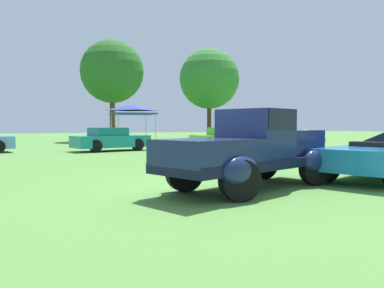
{
  "coord_description": "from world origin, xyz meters",
  "views": [
    {
      "loc": [
        -3.53,
        -7.7,
        1.37
      ],
      "look_at": [
        0.36,
        2.06,
        0.86
      ],
      "focal_mm": 36.87,
      "sensor_mm": 36.0,
      "label": 1
    }
  ],
  "objects": [
    {
      "name": "treeline_center",
      "position": [
        12.92,
        28.79,
        5.98
      ],
      "size": [
        6.03,
        6.03,
        9.01
      ],
      "color": "#47331E",
      "rests_on": "ground_plane"
    },
    {
      "name": "canopy_tent_left_field",
      "position": [
        2.61,
        18.4,
        2.42
      ],
      "size": [
        2.72,
        2.72,
        2.71
      ],
      "color": "#B7B7BC",
      "rests_on": "ground_plane"
    },
    {
      "name": "ground_plane",
      "position": [
        0.0,
        0.0,
        0.0
      ],
      "size": [
        120.0,
        120.0,
        0.0
      ],
      "primitive_type": "plane",
      "color": "#568C3D"
    },
    {
      "name": "feature_pickup_truck",
      "position": [
        0.79,
        -0.37,
        0.87
      ],
      "size": [
        4.75,
        3.09,
        1.7
      ],
      "color": "black",
      "rests_on": "ground_plane"
    },
    {
      "name": "show_car_lime",
      "position": [
        6.62,
        12.0,
        0.6
      ],
      "size": [
        4.43,
        1.89,
        1.22
      ],
      "color": "#60C62D",
      "rests_on": "ground_plane"
    },
    {
      "name": "neighbor_convertible",
      "position": [
        4.7,
        -0.23,
        0.58
      ],
      "size": [
        4.81,
        3.34,
        1.4
      ],
      "color": "#1E7AB7",
      "rests_on": "ground_plane"
    },
    {
      "name": "treeline_mid_left",
      "position": [
        2.56,
        25.61,
        5.8
      ],
      "size": [
        5.26,
        5.26,
        8.45
      ],
      "color": "brown",
      "rests_on": "ground_plane"
    },
    {
      "name": "show_car_teal",
      "position": [
        0.13,
        13.0,
        0.6
      ],
      "size": [
        4.18,
        2.6,
        1.22
      ],
      "color": "teal",
      "rests_on": "ground_plane"
    }
  ]
}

